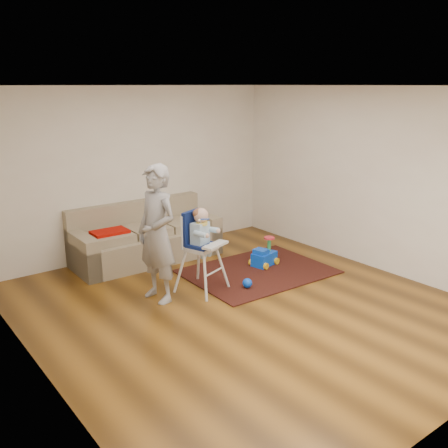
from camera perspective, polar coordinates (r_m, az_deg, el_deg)
ground at (r=6.40m, az=2.21°, el=-9.43°), size 5.50×5.50×0.00m
room_envelope at (r=6.26m, az=-0.70°, el=7.98°), size 5.04×5.52×2.72m
sofa at (r=7.98m, az=-8.93°, el=-1.00°), size 2.34×0.99×0.90m
side_table at (r=7.86m, az=-13.93°, el=-2.90°), size 0.54×0.54×0.54m
area_rug at (r=7.53m, az=3.88°, el=-5.43°), size 2.13×1.62×0.02m
ride_on_toy at (r=7.71m, az=4.63°, el=-3.19°), size 0.44×0.36×0.42m
toy_ball at (r=6.90m, az=2.68°, el=-6.75°), size 0.13×0.13×0.13m
high_chair at (r=6.69m, az=-2.60°, el=-3.12°), size 0.69×0.69×1.16m
adult at (r=6.36m, az=-7.66°, el=-1.15°), size 0.52×0.70×1.78m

